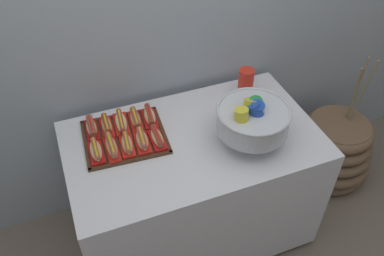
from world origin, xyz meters
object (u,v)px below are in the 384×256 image
(hot_dog_0, at_px, (96,151))
(hot_dog_7, at_px, (121,123))
(buffet_table, at_px, (193,186))
(cup_stack, at_px, (246,82))
(serving_tray, at_px, (125,137))
(hot_dog_1, at_px, (112,147))
(hot_dog_8, at_px, (136,120))
(floor_vase, at_px, (333,149))
(hot_dog_3, at_px, (142,140))
(donut, at_px, (275,103))
(hot_dog_2, at_px, (127,144))
(hot_dog_6, at_px, (107,125))
(punch_bowl, at_px, (253,119))
(hot_dog_4, at_px, (157,138))
(hot_dog_5, at_px, (92,128))
(hot_dog_9, at_px, (150,117))

(hot_dog_0, distance_m, hot_dog_7, 0.22)
(buffet_table, xyz_separation_m, cup_stack, (0.41, 0.24, 0.45))
(serving_tray, xyz_separation_m, hot_dog_1, (-0.08, -0.08, 0.03))
(hot_dog_8, bearing_deg, cup_stack, 2.98)
(serving_tray, height_order, hot_dog_1, hot_dog_1)
(floor_vase, height_order, hot_dog_3, floor_vase)
(hot_dog_7, bearing_deg, floor_vase, -4.83)
(cup_stack, bearing_deg, donut, -55.56)
(hot_dog_2, distance_m, hot_dog_6, 0.18)
(punch_bowl, bearing_deg, hot_dog_7, 150.72)
(hot_dog_4, relative_size, donut, 1.24)
(hot_dog_6, relative_size, hot_dog_8, 0.95)
(floor_vase, height_order, serving_tray, floor_vase)
(cup_stack, distance_m, donut, 0.20)
(hot_dog_0, distance_m, donut, 0.99)
(hot_dog_5, bearing_deg, hot_dog_9, -3.82)
(hot_dog_7, relative_size, cup_stack, 1.16)
(hot_dog_1, xyz_separation_m, punch_bowl, (0.66, -0.16, 0.11))
(punch_bowl, bearing_deg, hot_dog_5, 155.35)
(buffet_table, xyz_separation_m, hot_dog_0, (-0.48, 0.06, 0.40))
(hot_dog_1, height_order, hot_dog_6, hot_dog_1)
(buffet_table, height_order, cup_stack, cup_stack)
(hot_dog_0, relative_size, hot_dog_1, 0.90)
(hot_dog_5, relative_size, hot_dog_9, 0.97)
(serving_tray, distance_m, hot_dog_8, 0.12)
(hot_dog_2, xyz_separation_m, punch_bowl, (0.59, -0.16, 0.11))
(hot_dog_7, relative_size, hot_dog_8, 1.08)
(hot_dog_2, height_order, hot_dog_6, hot_dog_6)
(hot_dog_1, relative_size, hot_dog_9, 1.07)
(hot_dog_0, height_order, hot_dog_7, same)
(hot_dog_5, distance_m, punch_bowl, 0.81)
(hot_dog_8, distance_m, donut, 0.76)
(floor_vase, height_order, hot_dog_6, floor_vase)
(buffet_table, relative_size, cup_stack, 8.01)
(punch_bowl, bearing_deg, hot_dog_0, 167.12)
(hot_dog_1, bearing_deg, hot_dog_9, 32.43)
(hot_dog_2, bearing_deg, hot_dog_5, 128.45)
(hot_dog_3, xyz_separation_m, hot_dog_9, (0.09, 0.16, -0.00))
(hot_dog_3, bearing_deg, hot_dog_6, 128.45)
(cup_stack, bearing_deg, hot_dog_8, -177.02)
(serving_tray, distance_m, donut, 0.84)
(buffet_table, bearing_deg, floor_vase, 5.16)
(serving_tray, xyz_separation_m, hot_dog_3, (0.07, -0.09, 0.03))
(punch_bowl, bearing_deg, buffet_table, 157.02)
(hot_dog_5, bearing_deg, hot_dog_7, -3.82)
(hot_dog_6, xyz_separation_m, donut, (0.90, -0.13, -0.02))
(cup_stack, relative_size, donut, 1.24)
(floor_vase, height_order, hot_dog_7, floor_vase)
(hot_dog_8, xyz_separation_m, donut, (0.76, -0.12, -0.02))
(hot_dog_0, distance_m, hot_dog_3, 0.23)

